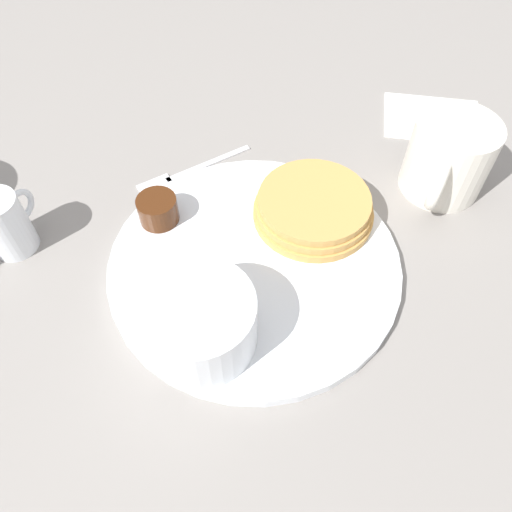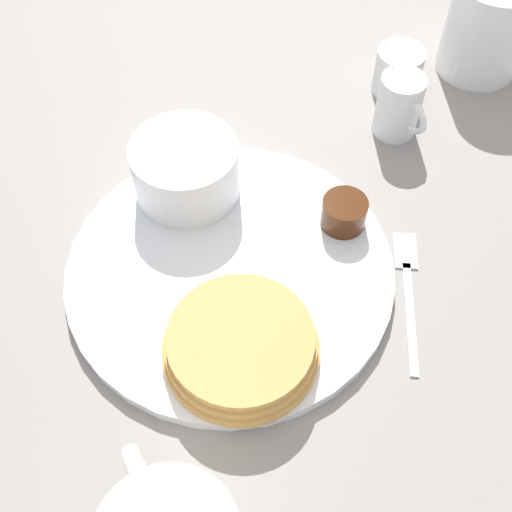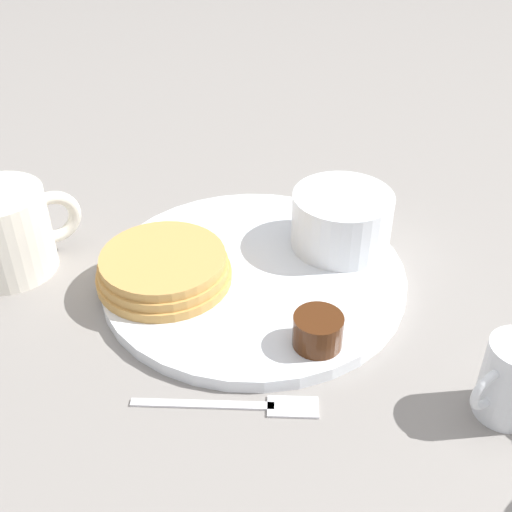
# 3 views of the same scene
# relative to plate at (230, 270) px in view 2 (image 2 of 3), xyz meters

# --- Properties ---
(ground_plane) EXTENTS (4.00, 4.00, 0.00)m
(ground_plane) POSITION_rel_plate_xyz_m (0.00, 0.00, -0.01)
(ground_plane) COLOR gray
(plate) EXTENTS (0.28, 0.28, 0.01)m
(plate) POSITION_rel_plate_xyz_m (0.00, 0.00, 0.00)
(plate) COLOR white
(plate) RESTS_ON ground_plane
(pancake_stack) EXTENTS (0.12, 0.12, 0.03)m
(pancake_stack) POSITION_rel_plate_xyz_m (-0.05, -0.06, 0.02)
(pancake_stack) COLOR tan
(pancake_stack) RESTS_ON plate
(bowl) EXTENTS (0.10, 0.10, 0.05)m
(bowl) POSITION_rel_plate_xyz_m (0.03, 0.09, 0.04)
(bowl) COLOR white
(bowl) RESTS_ON plate
(syrup_cup) EXTENTS (0.04, 0.04, 0.03)m
(syrup_cup) POSITION_rel_plate_xyz_m (0.10, -0.04, 0.02)
(syrup_cup) COLOR #47230F
(syrup_cup) RESTS_ON plate
(butter_ramekin) EXTENTS (0.05, 0.05, 0.04)m
(butter_ramekin) POSITION_rel_plate_xyz_m (0.05, 0.09, 0.02)
(butter_ramekin) COLOR white
(butter_ramekin) RESTS_ON plate
(creamer_pitcher_near) EXTENTS (0.04, 0.07, 0.07)m
(creamer_pitcher_near) POSITION_rel_plate_xyz_m (0.24, 0.00, 0.03)
(creamer_pitcher_near) COLOR white
(creamer_pitcher_near) RESTS_ON ground_plane
(creamer_pitcher_far) EXTENTS (0.05, 0.07, 0.05)m
(creamer_pitcher_far) POSITION_rel_plate_xyz_m (0.29, 0.04, 0.02)
(creamer_pitcher_far) COLOR white
(creamer_pitcher_far) RESTS_ON ground_plane
(fork) EXTENTS (0.12, 0.10, 0.00)m
(fork) POSITION_rel_plate_xyz_m (0.10, -0.12, -0.00)
(fork) COLOR silver
(fork) RESTS_ON ground_plane
(second_mug) EXTENTS (0.12, 0.09, 0.10)m
(second_mug) POSITION_rel_plate_xyz_m (0.39, 0.00, 0.05)
(second_mug) COLOR white
(second_mug) RESTS_ON ground_plane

